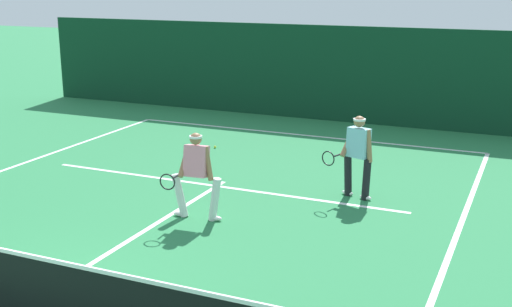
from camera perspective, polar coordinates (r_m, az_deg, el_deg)
The scene contains 7 objects.
court_line_baseline_far at distance 18.14m, azimuth 3.83°, elevation 1.64°, with size 9.87×0.10×0.01m, color white.
court_line_service at distance 13.69m, azimuth -3.43°, elevation -2.84°, with size 8.04×0.10×0.01m, color white.
court_line_centre at distance 11.37m, azimuth -10.09°, elevation -6.89°, with size 0.10×6.40×0.01m, color white.
player_near at distance 11.65m, azimuth -5.24°, elevation -1.64°, with size 0.97×0.85×1.59m.
player_far at distance 12.88m, azimuth 8.83°, elevation 0.03°, with size 0.94×0.84×1.65m.
tennis_ball at distance 16.70m, azimuth -3.58°, elevation 0.58°, with size 0.07×0.07×0.07m, color #D1E033.
back_fence_windscreen at distance 19.90m, azimuth 6.07°, elevation 6.95°, with size 19.83×0.12×2.84m, color #0E3722.
Camera 1 is at (5.99, -5.49, 4.21)m, focal length 45.99 mm.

